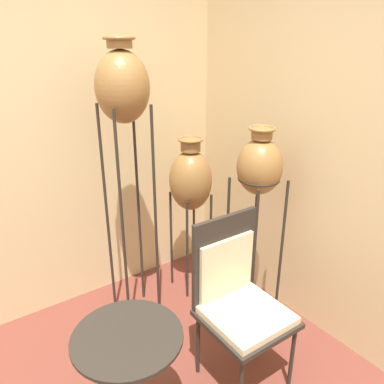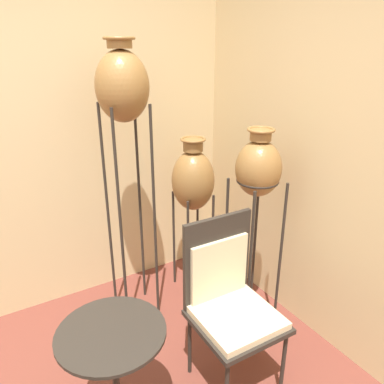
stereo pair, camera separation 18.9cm
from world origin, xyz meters
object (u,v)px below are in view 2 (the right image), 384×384
at_px(vase_stand_tall, 123,92).
at_px(vase_stand_short, 193,181).
at_px(side_table, 114,360).
at_px(chair, 229,296).
at_px(vase_stand_medium, 258,172).

relative_size(vase_stand_tall, vase_stand_short, 1.53).
bearing_deg(side_table, vase_stand_tall, 61.45).
xyz_separation_m(chair, side_table, (-0.71, -0.02, -0.09)).
xyz_separation_m(vase_stand_medium, vase_stand_short, (-0.13, 0.59, -0.22)).
xyz_separation_m(vase_stand_tall, vase_stand_medium, (0.67, -0.55, -0.48)).
bearing_deg(vase_stand_tall, chair, -74.47).
distance_m(chair, side_table, 0.72).
height_order(vase_stand_medium, side_table, vase_stand_medium).
xyz_separation_m(vase_stand_short, side_table, (-1.01, -0.91, -0.47)).
distance_m(vase_stand_medium, vase_stand_short, 0.64).
distance_m(vase_stand_tall, vase_stand_medium, 0.99).
height_order(vase_stand_short, chair, vase_stand_short).
bearing_deg(vase_stand_short, vase_stand_medium, -77.18).
distance_m(vase_stand_tall, chair, 1.40).
bearing_deg(chair, vase_stand_short, 72.54).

